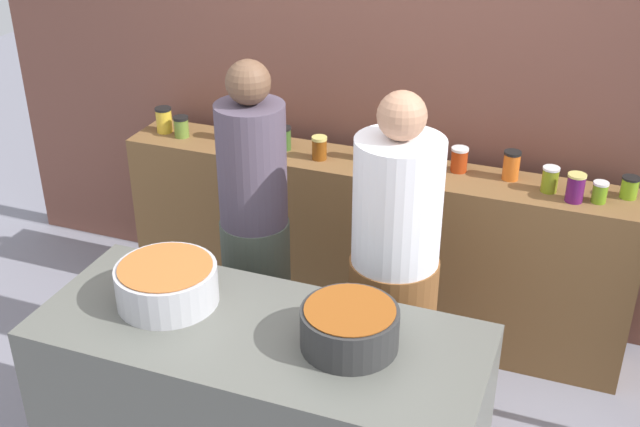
{
  "coord_description": "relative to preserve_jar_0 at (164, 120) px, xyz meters",
  "views": [
    {
      "loc": [
        1.06,
        -2.47,
        2.65
      ],
      "look_at": [
        0.0,
        0.35,
        1.05
      ],
      "focal_mm": 44.75,
      "sensor_mm": 36.0,
      "label": 1
    }
  ],
  "objects": [
    {
      "name": "preserve_jar_10",
      "position": [
        2.09,
        -0.01,
        -0.01
      ],
      "size": [
        0.08,
        0.08,
        0.12
      ],
      "color": "olive",
      "rests_on": "display_shelf"
    },
    {
      "name": "cooking_pot_left",
      "position": [
        0.81,
        -1.36,
        -0.07
      ],
      "size": [
        0.39,
        0.39,
        0.16
      ],
      "color": "#B7B7BC",
      "rests_on": "prep_table"
    },
    {
      "name": "preserve_jar_7",
      "position": [
        1.47,
        -0.04,
        -0.0
      ],
      "size": [
        0.07,
        0.07,
        0.13
      ],
      "color": "#AF3517",
      "rests_on": "display_shelf"
    },
    {
      "name": "preserve_jar_5",
      "position": [
        0.94,
        -0.04,
        -0.01
      ],
      "size": [
        0.08,
        0.08,
        0.12
      ],
      "color": "brown",
      "rests_on": "display_shelf"
    },
    {
      "name": "storefront_wall",
      "position": [
        1.21,
        0.34,
        0.46
      ],
      "size": [
        4.8,
        0.12,
        3.0
      ],
      "primitive_type": "cube",
      "color": "brown",
      "rests_on": "ground"
    },
    {
      "name": "preserve_jar_6",
      "position": [
        1.14,
        0.03,
        -0.01
      ],
      "size": [
        0.07,
        0.07,
        0.13
      ],
      "color": "olive",
      "rests_on": "display_shelf"
    },
    {
      "name": "preserve_jar_2",
      "position": [
        0.38,
        0.03,
        0.0
      ],
      "size": [
        0.08,
        0.08,
        0.15
      ],
      "color": "orange",
      "rests_on": "display_shelf"
    },
    {
      "name": "preserve_jar_1",
      "position": [
        0.13,
        -0.03,
        -0.01
      ],
      "size": [
        0.08,
        0.08,
        0.12
      ],
      "color": "olive",
      "rests_on": "display_shelf"
    },
    {
      "name": "display_shelf",
      "position": [
        1.21,
        -0.01,
        -0.55
      ],
      "size": [
        2.7,
        0.36,
        0.97
      ],
      "primitive_type": "cube",
      "color": "brown",
      "rests_on": "ground"
    },
    {
      "name": "preserve_jar_0",
      "position": [
        0.0,
        0.0,
        0.0
      ],
      "size": [
        0.09,
        0.09,
        0.14
      ],
      "color": "gold",
      "rests_on": "display_shelf"
    },
    {
      "name": "cooking_pot_center",
      "position": [
        1.56,
        -1.38,
        -0.07
      ],
      "size": [
        0.35,
        0.35,
        0.16
      ],
      "color": "#2D2D2D",
      "rests_on": "prep_table"
    },
    {
      "name": "prep_table",
      "position": [
        1.21,
        -1.41,
        -0.59
      ],
      "size": [
        1.7,
        0.7,
        0.89
      ],
      "primitive_type": "cube",
      "color": "#5C5E56",
      "rests_on": "ground"
    },
    {
      "name": "preserve_jar_13",
      "position": [
        2.45,
        0.05,
        -0.02
      ],
      "size": [
        0.08,
        0.08,
        0.1
      ],
      "color": "olive",
      "rests_on": "display_shelf"
    },
    {
      "name": "cook_with_tongs",
      "position": [
        0.87,
        -0.7,
        -0.27
      ],
      "size": [
        0.32,
        0.32,
        1.67
      ],
      "color": "#495246",
      "rests_on": "ground"
    },
    {
      "name": "preserve_jar_3",
      "position": [
        0.57,
        -0.05,
        -0.0
      ],
      "size": [
        0.09,
        0.09,
        0.13
      ],
      "color": "#3D1D47",
      "rests_on": "display_shelf"
    },
    {
      "name": "preserve_jar_12",
      "position": [
        2.32,
        -0.04,
        -0.02
      ],
      "size": [
        0.07,
        0.07,
        0.1
      ],
      "color": "#64921B",
      "rests_on": "display_shelf"
    },
    {
      "name": "preserve_jar_11",
      "position": [
        2.21,
        -0.08,
        -0.0
      ],
      "size": [
        0.09,
        0.09,
        0.14
      ],
      "color": "#541551",
      "rests_on": "display_shelf"
    },
    {
      "name": "cook_in_cap",
      "position": [
        1.55,
        -0.77,
        -0.3
      ],
      "size": [
        0.38,
        0.38,
        1.64
      ],
      "color": "brown",
      "rests_on": "ground"
    },
    {
      "name": "preserve_jar_9",
      "position": [
        1.9,
        0.06,
        0.0
      ],
      "size": [
        0.08,
        0.08,
        0.15
      ],
      "color": "orange",
      "rests_on": "display_shelf"
    },
    {
      "name": "preserve_jar_8",
      "position": [
        1.64,
        0.06,
        -0.01
      ],
      "size": [
        0.09,
        0.09,
        0.13
      ],
      "color": "#A73411",
      "rests_on": "display_shelf"
    },
    {
      "name": "preserve_jar_4",
      "position": [
        0.72,
        0.01,
        -0.01
      ],
      "size": [
        0.08,
        0.08,
        0.13
      ],
      "color": "#375A23",
      "rests_on": "display_shelf"
    }
  ]
}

